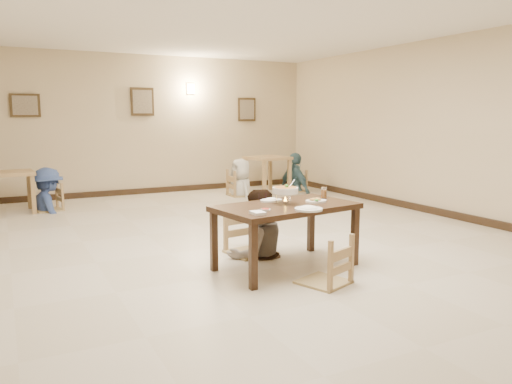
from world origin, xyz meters
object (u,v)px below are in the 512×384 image
chair_near (324,237)px  bg_table_right (267,163)px  bg_diner_c (241,159)px  chair_far (250,210)px  bg_table_left (11,179)px  bg_chair_rl (241,171)px  drink_glass (324,193)px  curry_warmer (285,190)px  bg_chair_rr (295,171)px  bg_diner_d (295,153)px  bg_diner_b (46,168)px  main_table (286,212)px  main_diner (257,189)px  bg_chair_lr (47,185)px

chair_near → bg_table_right: (2.37, 5.60, 0.19)m
chair_near → bg_diner_c: (1.69, 5.54, 0.32)m
chair_far → bg_table_left: chair_far is taller
bg_chair_rl → drink_glass: bearing=167.4°
chair_near → bg_diner_c: 5.80m
chair_far → bg_chair_rl: bearing=57.6°
curry_warmer → chair_near: bearing=-85.2°
drink_glass → bg_chair_rr: bg_chair_rr is taller
curry_warmer → bg_table_right: (2.43, 4.92, -0.20)m
bg_table_right → bg_table_left: bearing=179.9°
chair_near → bg_diner_d: (3.05, 5.55, 0.40)m
curry_warmer → bg_diner_b: bg_diner_b is taller
bg_chair_rr → drink_glass: bearing=-33.9°
bg_diner_c → bg_diner_b: bearing=-91.0°
main_table → bg_table_left: bearing=109.4°
bg_chair_rl → bg_diner_c: size_ratio=0.66×
bg_table_right → bg_chair_rl: size_ratio=0.88×
bg_table_right → chair_near: bearing=-112.9°
bg_table_right → bg_diner_d: (0.68, -0.06, 0.20)m
bg_diner_d → curry_warmer: bearing=142.0°
bg_diner_d → bg_diner_b: bearing=84.5°
bg_diner_c → main_diner: bearing=-23.7°
bg_table_left → bg_chair_rl: 4.41m
bg_diner_d → bg_chair_rl: bearing=84.9°
bg_chair_lr → bg_chair_rr: 5.20m
bg_table_right → bg_diner_d: bg_diner_d is taller
chair_far → bg_diner_b: bg_diner_b is taller
bg_chair_rl → bg_chair_rr: (1.36, 0.01, -0.07)m
main_diner → drink_glass: main_diner is taller
bg_chair_rl → bg_diner_d: bearing=-88.8°
chair_far → chair_near: bearing=-91.4°
chair_near → bg_chair_lr: (-2.15, 5.56, -0.01)m
main_diner → bg_chair_lr: bearing=-69.5°
main_diner → bg_table_left: size_ratio=2.10×
chair_far → bg_chair_rr: 5.30m
bg_diner_d → bg_table_right: bearing=79.9°
main_table → main_diner: (-0.05, 0.61, 0.17)m
drink_glass → bg_table_left: 5.82m
drink_glass → bg_diner_d: 5.37m
chair_near → bg_diner_c: bg_diner_c is taller
bg_table_left → drink_glass: bearing=-55.8°
chair_near → curry_warmer: (-0.06, 0.68, 0.39)m
bg_chair_rr → curry_warmer: bearing=-38.6°
bg_diner_d → bg_chair_lr: bearing=84.5°
bg_chair_rl → main_diner: bearing=158.0°
curry_warmer → drink_glass: (0.60, 0.12, -0.09)m
bg_diner_b → bg_table_left: bearing=66.8°
main_diner → bg_table_right: main_diner is taller
bg_chair_rr → bg_diner_c: bg_diner_c is taller
main_table → bg_table_left: 5.64m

